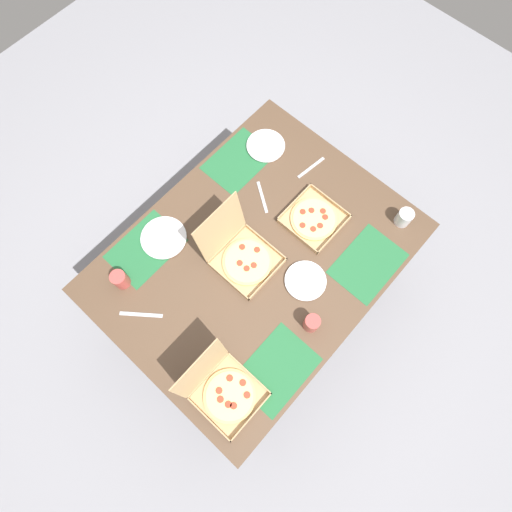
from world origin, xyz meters
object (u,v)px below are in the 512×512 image
at_px(cup_red, 312,323).
at_px(pizza_box_edge_far, 241,255).
at_px(cup_clear_right, 120,279).
at_px(pizza_box_corner_left, 223,390).
at_px(plate_middle, 266,146).
at_px(pizza_box_center, 314,219).
at_px(plate_far_left, 164,238).
at_px(plate_near_right, 305,281).
at_px(cup_dark, 404,218).

bearing_deg(cup_red, pizza_box_edge_far, 86.33).
bearing_deg(cup_clear_right, cup_red, -60.93).
relative_size(pizza_box_corner_left, plate_middle, 1.45).
bearing_deg(cup_red, pizza_box_center, 37.92).
xyz_separation_m(pizza_box_center, plate_far_left, (-0.60, 0.51, -0.00)).
distance_m(pizza_box_corner_left, plate_near_right, 0.65).
xyz_separation_m(plate_near_right, cup_red, (-0.15, -0.16, 0.05)).
xyz_separation_m(plate_far_left, cup_clear_right, (-0.30, -0.02, 0.04)).
height_order(pizza_box_edge_far, cup_red, pizza_box_edge_far).
height_order(pizza_box_edge_far, plate_middle, pizza_box_edge_far).
distance_m(plate_far_left, cup_red, 0.86).
bearing_deg(pizza_box_corner_left, plate_near_right, 5.10).
bearing_deg(plate_far_left, pizza_box_center, -40.18).
distance_m(plate_near_right, cup_dark, 0.61).
xyz_separation_m(pizza_box_edge_far, cup_clear_right, (-0.49, 0.35, 0.00)).
distance_m(pizza_box_edge_far, cup_dark, 0.86).
bearing_deg(cup_dark, pizza_box_edge_far, 145.76).
relative_size(plate_middle, cup_red, 2.00).
bearing_deg(pizza_box_edge_far, cup_dark, -34.24).
height_order(plate_middle, cup_clear_right, cup_clear_right).
bearing_deg(cup_dark, pizza_box_corner_left, 175.12).
bearing_deg(cup_dark, pizza_box_center, 131.09).
height_order(pizza_box_center, plate_near_right, pizza_box_center).
distance_m(pizza_box_corner_left, cup_red, 0.50).
distance_m(plate_near_right, plate_far_left, 0.76).
xyz_separation_m(plate_near_right, cup_clear_right, (-0.61, 0.67, 0.04)).
height_order(pizza_box_center, cup_red, cup_red).
bearing_deg(pizza_box_edge_far, cup_clear_right, 144.55).
bearing_deg(plate_near_right, plate_middle, 55.86).
xyz_separation_m(cup_clear_right, cup_dark, (1.20, -0.83, -0.00)).
bearing_deg(plate_middle, plate_near_right, -124.14).
xyz_separation_m(pizza_box_center, plate_middle, (0.17, 0.48, -0.00)).
relative_size(plate_middle, plate_far_left, 0.91).
xyz_separation_m(plate_near_right, cup_dark, (0.59, -0.16, 0.04)).
height_order(pizza_box_center, cup_clear_right, cup_clear_right).
distance_m(pizza_box_center, cup_clear_right, 1.02).
relative_size(pizza_box_edge_far, cup_dark, 3.52).
bearing_deg(plate_far_left, pizza_box_corner_left, -114.09).
height_order(pizza_box_edge_far, cup_clear_right, pizza_box_edge_far).
xyz_separation_m(pizza_box_center, cup_red, (-0.44, -0.34, 0.04)).
relative_size(cup_clear_right, cup_dark, 1.06).
height_order(plate_middle, cup_dark, cup_dark).
relative_size(pizza_box_corner_left, cup_dark, 3.24).
distance_m(pizza_box_corner_left, pizza_box_center, 0.96).
distance_m(cup_red, cup_dark, 0.74).
bearing_deg(plate_near_right, pizza_box_corner_left, -174.90).
relative_size(plate_far_left, cup_dark, 2.47).
relative_size(pizza_box_center, plate_middle, 1.30).
bearing_deg(plate_far_left, plate_middle, -1.63).
distance_m(pizza_box_edge_far, plate_far_left, 0.42).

